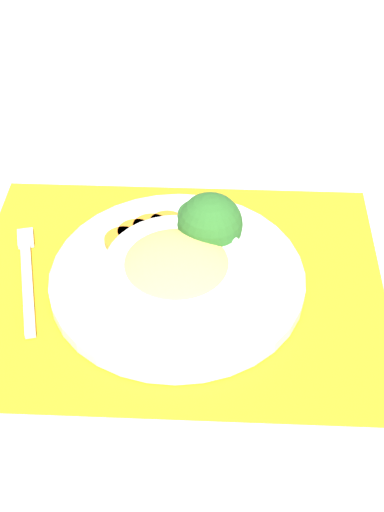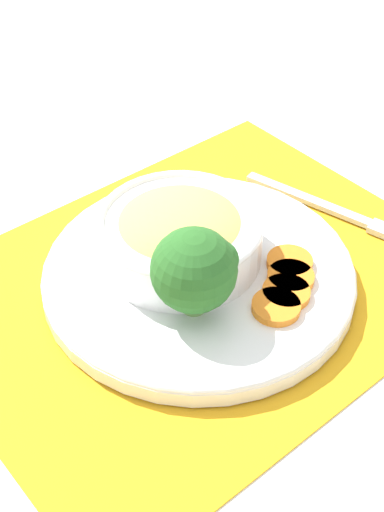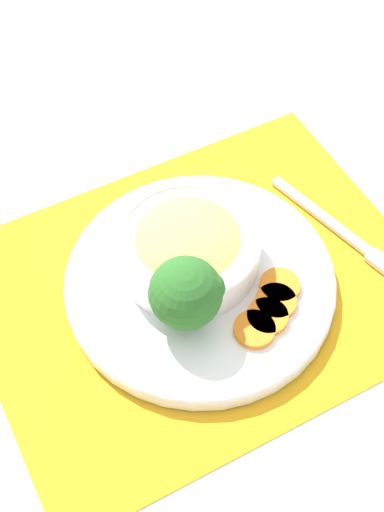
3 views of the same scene
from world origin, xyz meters
The scene contains 10 objects.
ground_plane centered at (0.00, 0.00, 0.00)m, with size 4.00×4.00×0.00m, color white.
placemat centered at (0.00, 0.00, 0.00)m, with size 0.52×0.41×0.00m.
plate centered at (0.00, 0.00, 0.02)m, with size 0.31×0.31×0.02m.
bowl centered at (0.00, -0.03, 0.05)m, with size 0.16×0.16×0.06m.
broccoli_floret centered at (0.04, 0.04, 0.07)m, with size 0.08×0.08×0.09m.
carrot_slice_near centered at (-0.01, 0.09, 0.02)m, with size 0.05×0.05×0.01m.
carrot_slice_middle centered at (-0.04, 0.08, 0.02)m, with size 0.05×0.05×0.01m.
carrot_slice_far centered at (-0.05, 0.07, 0.02)m, with size 0.05×0.05×0.01m.
carrot_slice_extra centered at (-0.07, 0.06, 0.02)m, with size 0.05×0.05×0.01m.
fork centered at (-0.19, 0.02, 0.01)m, with size 0.05×0.18×0.01m.
Camera 1 is at (0.02, -0.61, 0.61)m, focal length 50.00 mm.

